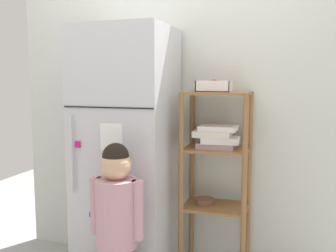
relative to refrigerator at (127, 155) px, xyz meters
name	(u,v)px	position (x,y,z in m)	size (l,w,h in m)	color
kitchen_wall_back	(178,116)	(0.28, 0.32, 0.25)	(2.59, 0.03, 2.25)	silver
refrigerator	(127,155)	(0.00, 0.00, 0.00)	(0.62, 0.62, 1.75)	silver
child_standing	(117,212)	(0.13, -0.45, -0.25)	(0.34, 0.25, 1.04)	brown
pantry_shelf_unit	(216,160)	(0.60, 0.13, -0.02)	(0.45, 0.33, 1.32)	olive
fruit_bin	(214,86)	(0.58, 0.15, 0.48)	(0.23, 0.15, 0.08)	white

